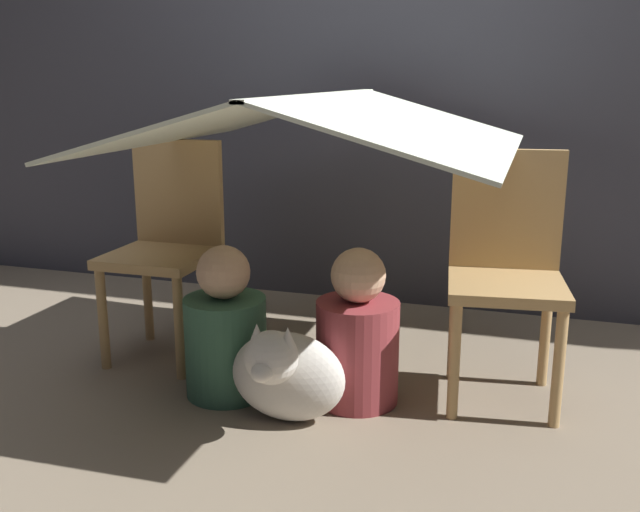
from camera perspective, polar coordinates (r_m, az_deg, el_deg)
ground_plane at (r=2.53m, az=-0.90°, el=-10.81°), size 8.80×8.80×0.00m
wall_back at (r=3.36m, az=5.22°, el=17.28°), size 7.00×0.05×2.50m
chair_left at (r=2.80m, az=-12.11°, el=1.25°), size 0.37×0.37×0.83m
chair_right at (r=2.45m, az=14.64°, el=-0.75°), size 0.42×0.42×0.83m
sheet_canopy at (r=2.42m, az=-0.00°, el=10.74°), size 1.28×1.36×0.19m
person_front at (r=2.46m, az=-7.57°, el=-6.13°), size 0.28×0.28×0.52m
person_second at (r=2.38m, az=3.02°, el=-6.59°), size 0.28×0.28×0.53m
dog at (r=2.25m, az=-2.73°, el=-9.32°), size 0.37×0.35×0.37m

